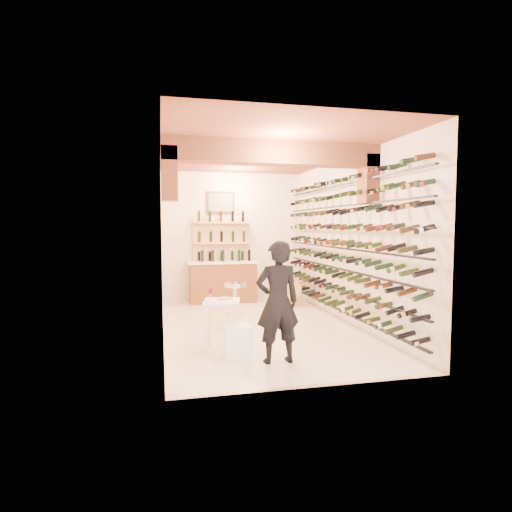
{
  "coord_description": "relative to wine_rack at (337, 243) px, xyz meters",
  "views": [
    {
      "loc": [
        -1.77,
        -7.5,
        1.88
      ],
      "look_at": [
        0.0,
        0.3,
        1.3
      ],
      "focal_mm": 29.54,
      "sensor_mm": 36.0,
      "label": 1
    }
  ],
  "objects": [
    {
      "name": "ground",
      "position": [
        -1.53,
        0.0,
        -1.55
      ],
      "size": [
        6.0,
        6.0,
        0.0
      ],
      "primitive_type": "plane",
      "color": "#F0E7CF",
      "rests_on": "ground"
    },
    {
      "name": "room_shell",
      "position": [
        -1.53,
        -0.26,
        0.7
      ],
      "size": [
        3.52,
        6.02,
        3.21
      ],
      "color": "silver",
      "rests_on": "ground"
    },
    {
      "name": "wine_rack",
      "position": [
        0.0,
        0.0,
        0.0
      ],
      "size": [
        0.32,
        5.7,
        2.56
      ],
      "color": "black",
      "rests_on": "ground"
    },
    {
      "name": "back_counter",
      "position": [
        -1.83,
        2.65,
        -1.02
      ],
      "size": [
        1.7,
        0.62,
        1.29
      ],
      "color": "brown",
      "rests_on": "ground"
    },
    {
      "name": "back_shelving",
      "position": [
        -1.83,
        2.89,
        -0.38
      ],
      "size": [
        1.4,
        0.31,
        2.73
      ],
      "color": "tan",
      "rests_on": "ground"
    },
    {
      "name": "tasting_table",
      "position": [
        -2.43,
        -1.32,
        -0.92
      ],
      "size": [
        0.63,
        0.63,
        0.93
      ],
      "rotation": [
        0.0,
        0.0,
        -0.21
      ],
      "color": "white",
      "rests_on": "ground"
    },
    {
      "name": "white_stool",
      "position": [
        -2.25,
        -1.72,
        -1.31
      ],
      "size": [
        0.41,
        0.41,
        0.47
      ],
      "primitive_type": "cube",
      "rotation": [
        0.0,
        0.0,
        -0.09
      ],
      "color": "white",
      "rests_on": "ground"
    },
    {
      "name": "person",
      "position": [
        -1.76,
        -2.04,
        -0.71
      ],
      "size": [
        0.63,
        0.43,
        1.68
      ],
      "primitive_type": "imported",
      "rotation": [
        0.0,
        0.0,
        3.19
      ],
      "color": "black",
      "rests_on": "ground"
    },
    {
      "name": "chrome_barstool",
      "position": [
        -1.97,
        0.12,
        -1.07
      ],
      "size": [
        0.42,
        0.42,
        0.82
      ],
      "rotation": [
        0.0,
        0.0,
        -0.33
      ],
      "color": "silver",
      "rests_on": "ground"
    },
    {
      "name": "crate_lower",
      "position": [
        -0.37,
        1.76,
        -1.41
      ],
      "size": [
        0.55,
        0.49,
        0.28
      ],
      "primitive_type": "cube",
      "rotation": [
        0.0,
        0.0,
        0.43
      ],
      "color": "tan",
      "rests_on": "ground"
    },
    {
      "name": "crate_upper",
      "position": [
        -0.37,
        1.76,
        -1.15
      ],
      "size": [
        0.44,
        0.31,
        0.25
      ],
      "primitive_type": "cube",
      "rotation": [
        0.0,
        0.0,
        -0.03
      ],
      "color": "tan",
      "rests_on": "crate_lower"
    }
  ]
}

